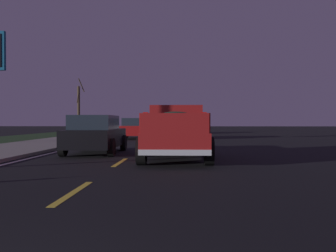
{
  "coord_description": "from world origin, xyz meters",
  "views": [
    {
      "loc": [
        -1.81,
        -2.01,
        1.3
      ],
      "look_at": [
        13.51,
        -1.38,
        1.11
      ],
      "focal_mm": 40.66,
      "sensor_mm": 36.0,
      "label": 1
    }
  ],
  "objects_px": {
    "sedan_white": "(181,126)",
    "sedan_silver": "(181,128)",
    "sedan_black": "(96,134)",
    "bare_tree_far": "(79,108)",
    "pickup_truck": "(176,131)",
    "sedan_red": "(135,128)"
  },
  "relations": [
    {
      "from": "sedan_white",
      "to": "sedan_silver",
      "type": "bearing_deg",
      "value": -179.58
    },
    {
      "from": "sedan_black",
      "to": "bare_tree_far",
      "type": "height_order",
      "value": "bare_tree_far"
    },
    {
      "from": "pickup_truck",
      "to": "sedan_black",
      "type": "distance_m",
      "value": 3.96
    },
    {
      "from": "sedan_black",
      "to": "sedan_white",
      "type": "bearing_deg",
      "value": -7.19
    },
    {
      "from": "sedan_red",
      "to": "sedan_black",
      "type": "relative_size",
      "value": 1.0
    },
    {
      "from": "pickup_truck",
      "to": "sedan_white",
      "type": "distance_m",
      "value": 27.98
    },
    {
      "from": "sedan_silver",
      "to": "sedan_red",
      "type": "relative_size",
      "value": 1.01
    },
    {
      "from": "sedan_red",
      "to": "sedan_black",
      "type": "height_order",
      "value": "same"
    },
    {
      "from": "pickup_truck",
      "to": "bare_tree_far",
      "type": "height_order",
      "value": "bare_tree_far"
    },
    {
      "from": "pickup_truck",
      "to": "sedan_black",
      "type": "height_order",
      "value": "pickup_truck"
    },
    {
      "from": "sedan_white",
      "to": "bare_tree_far",
      "type": "distance_m",
      "value": 10.94
    },
    {
      "from": "pickup_truck",
      "to": "sedan_silver",
      "type": "relative_size",
      "value": 1.22
    },
    {
      "from": "sedan_silver",
      "to": "sedan_red",
      "type": "bearing_deg",
      "value": 101.98
    },
    {
      "from": "sedan_red",
      "to": "bare_tree_far",
      "type": "bearing_deg",
      "value": 34.03
    },
    {
      "from": "pickup_truck",
      "to": "sedan_white",
      "type": "relative_size",
      "value": 1.23
    },
    {
      "from": "sedan_white",
      "to": "pickup_truck",
      "type": "bearing_deg",
      "value": -179.89
    },
    {
      "from": "sedan_white",
      "to": "sedan_red",
      "type": "bearing_deg",
      "value": 165.32
    },
    {
      "from": "sedan_silver",
      "to": "sedan_black",
      "type": "distance_m",
      "value": 14.24
    },
    {
      "from": "pickup_truck",
      "to": "bare_tree_far",
      "type": "distance_m",
      "value": 28.24
    },
    {
      "from": "pickup_truck",
      "to": "sedan_black",
      "type": "xyz_separation_m",
      "value": [
        2.18,
        3.31,
        -0.2
      ]
    },
    {
      "from": "sedan_white",
      "to": "sedan_black",
      "type": "height_order",
      "value": "same"
    },
    {
      "from": "pickup_truck",
      "to": "sedan_white",
      "type": "xyz_separation_m",
      "value": [
        27.98,
        0.05,
        -0.2
      ]
    }
  ]
}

